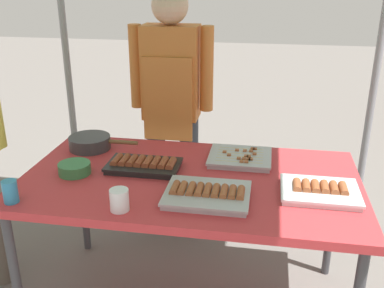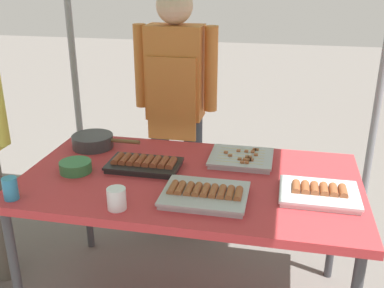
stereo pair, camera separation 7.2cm
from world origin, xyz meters
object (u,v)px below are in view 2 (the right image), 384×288
at_px(condiment_bowl, 76,167).
at_px(vendor_woman, 176,96).
at_px(tray_grilled_sausages, 144,164).
at_px(tray_spring_rolls, 319,193).
at_px(tray_pork_links, 205,194).
at_px(stall_table, 190,187).
at_px(tray_meat_skewers, 241,158).
at_px(drink_cup_near_edge, 10,189).
at_px(drink_cup_by_wok, 117,199).
at_px(cooking_wok, 93,141).

bearing_deg(condiment_bowl, vendor_woman, 68.72).
xyz_separation_m(tray_grilled_sausages, tray_spring_rolls, (0.83, -0.13, -0.00)).
bearing_deg(tray_pork_links, tray_spring_rolls, 13.26).
relative_size(stall_table, vendor_woman, 1.01).
height_order(tray_meat_skewers, drink_cup_near_edge, drink_cup_near_edge).
bearing_deg(vendor_woman, drink_cup_by_wok, 90.95).
relative_size(condiment_bowl, vendor_woman, 0.10).
distance_m(tray_spring_rolls, drink_cup_near_edge, 1.33).
bearing_deg(tray_spring_rolls, drink_cup_by_wok, -161.66).
bearing_deg(vendor_woman, tray_pork_links, 111.04).
distance_m(tray_spring_rolls, condiment_bowl, 1.15).
bearing_deg(tray_spring_rolls, vendor_woman, 135.69).
distance_m(tray_pork_links, cooking_wok, 0.85).
relative_size(drink_cup_near_edge, drink_cup_by_wok, 1.08).
bearing_deg(condiment_bowl, tray_meat_skewers, 20.63).
bearing_deg(stall_table, condiment_bowl, -174.13).
bearing_deg(tray_pork_links, cooking_wok, 147.17).
xyz_separation_m(stall_table, cooking_wok, (-0.60, 0.26, 0.09)).
height_order(tray_grilled_sausages, vendor_woman, vendor_woman).
bearing_deg(drink_cup_by_wok, tray_spring_rolls, 18.34).
bearing_deg(vendor_woman, tray_grilled_sausages, 90.60).
bearing_deg(cooking_wok, stall_table, -23.52).
distance_m(stall_table, tray_grilled_sausages, 0.26).
distance_m(tray_pork_links, drink_cup_by_wok, 0.38).
relative_size(tray_spring_rolls, vendor_woman, 0.21).
bearing_deg(drink_cup_near_edge, drink_cup_by_wok, 1.81).
distance_m(tray_grilled_sausages, tray_pork_links, 0.43).
xyz_separation_m(cooking_wok, drink_cup_by_wok, (0.37, -0.62, 0.01)).
xyz_separation_m(tray_spring_rolls, cooking_wok, (-1.20, 0.35, 0.02)).
height_order(drink_cup_near_edge, vendor_woman, vendor_woman).
relative_size(drink_cup_by_wok, vendor_woman, 0.06).
bearing_deg(tray_grilled_sausages, cooking_wok, 149.37).
bearing_deg(cooking_wok, vendor_woman, 53.08).
distance_m(cooking_wok, drink_cup_near_edge, 0.64).
distance_m(tray_meat_skewers, drink_cup_by_wok, 0.75).
distance_m(tray_meat_skewers, drink_cup_near_edge, 1.11).
xyz_separation_m(tray_grilled_sausages, condiment_bowl, (-0.32, -0.11, 0.00)).
xyz_separation_m(tray_meat_skewers, tray_spring_rolls, (0.37, -0.32, 0.00)).
xyz_separation_m(cooking_wok, drink_cup_near_edge, (-0.10, -0.64, 0.01)).
distance_m(stall_table, cooking_wok, 0.67).
distance_m(stall_table, drink_cup_near_edge, 0.81).
bearing_deg(tray_meat_skewers, tray_grilled_sausages, -157.97).
xyz_separation_m(tray_grilled_sausages, vendor_woman, (-0.01, 0.69, 0.16)).
bearing_deg(tray_pork_links, tray_grilled_sausages, 145.03).
bearing_deg(tray_grilled_sausages, tray_pork_links, -34.97).
height_order(tray_grilled_sausages, cooking_wok, cooking_wok).
distance_m(tray_spring_rolls, vendor_woman, 1.19).
height_order(tray_spring_rolls, cooking_wok, cooking_wok).
height_order(tray_grilled_sausages, tray_meat_skewers, tray_grilled_sausages).
bearing_deg(vendor_woman, drink_cup_near_edge, 67.56).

